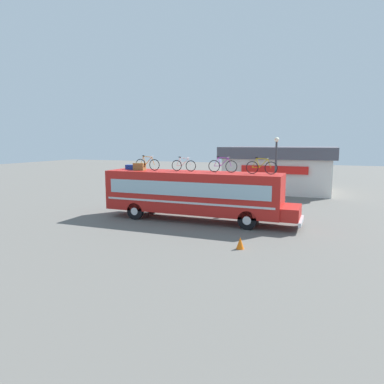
% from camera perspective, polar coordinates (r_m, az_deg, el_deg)
% --- Properties ---
extents(ground_plane, '(120.00, 120.00, 0.00)m').
position_cam_1_polar(ground_plane, '(21.91, -0.01, -4.63)').
color(ground_plane, '#605E59').
extents(bus, '(12.17, 2.54, 3.05)m').
position_cam_1_polar(bus, '(21.53, 0.35, -0.09)').
color(bus, red).
rests_on(bus, ground).
extents(luggage_bag_1, '(0.75, 0.39, 0.31)m').
position_cam_1_polar(luggage_bag_1, '(23.65, -9.93, 4.05)').
color(luggage_bag_1, '#193899').
rests_on(luggage_bag_1, bus).
extents(luggage_bag_2, '(0.74, 0.46, 0.46)m').
position_cam_1_polar(luggage_bag_2, '(22.98, -8.63, 4.15)').
color(luggage_bag_2, olive).
rests_on(luggage_bag_2, bus).
extents(rooftop_bicycle_1, '(1.75, 0.44, 0.97)m').
position_cam_1_polar(rooftop_bicycle_1, '(22.72, -7.36, 4.56)').
color(rooftop_bicycle_1, black).
rests_on(rooftop_bicycle_1, bus).
extents(rooftop_bicycle_2, '(1.65, 0.44, 0.91)m').
position_cam_1_polar(rooftop_bicycle_2, '(21.93, -1.39, 4.44)').
color(rooftop_bicycle_2, black).
rests_on(rooftop_bicycle_2, bus).
extents(rooftop_bicycle_3, '(1.81, 0.44, 0.97)m').
position_cam_1_polar(rooftop_bicycle_3, '(21.14, 5.05, 4.33)').
color(rooftop_bicycle_3, black).
rests_on(rooftop_bicycle_3, bus).
extents(rooftop_bicycle_4, '(1.80, 0.44, 0.96)m').
position_cam_1_polar(rooftop_bicycle_4, '(20.25, 11.35, 4.03)').
color(rooftop_bicycle_4, black).
rests_on(rooftop_bicycle_4, bus).
extents(roadside_building, '(10.73, 8.37, 4.40)m').
position_cam_1_polar(roadside_building, '(36.26, 14.20, 3.84)').
color(roadside_building, silver).
rests_on(roadside_building, ground).
extents(traffic_cone, '(0.37, 0.37, 0.56)m').
position_cam_1_polar(traffic_cone, '(16.23, 7.93, -8.30)').
color(traffic_cone, orange).
rests_on(traffic_cone, ground).
extents(street_lamp, '(0.34, 0.34, 5.21)m').
position_cam_1_polar(street_lamp, '(25.54, 13.61, 4.26)').
color(street_lamp, '#38383D').
rests_on(street_lamp, ground).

